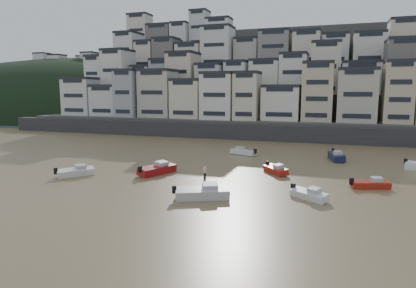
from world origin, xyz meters
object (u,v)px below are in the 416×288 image
(boat_d, at_px, (371,183))
(person_pink, at_px, (205,173))
(boat_i, at_px, (336,155))
(boat_e, at_px, (276,169))
(boat_c, at_px, (157,168))
(boat_j, at_px, (75,171))
(boat_h, at_px, (243,151))
(boat_a, at_px, (202,191))
(boat_b, at_px, (309,193))

(boat_d, xyz_separation_m, person_pink, (-19.67, -2.06, 0.23))
(boat_i, height_order, boat_e, boat_i)
(boat_c, distance_m, boat_j, 10.72)
(boat_c, bearing_deg, boat_h, -0.01)
(boat_j, bearing_deg, boat_d, -41.20)
(boat_c, relative_size, boat_i, 1.02)
(boat_h, bearing_deg, boat_j, 73.41)
(boat_c, xyz_separation_m, boat_i, (23.09, 18.36, -0.02))
(boat_a, bearing_deg, boat_b, -7.17)
(boat_i, relative_size, boat_a, 0.98)
(person_pink, bearing_deg, boat_j, -167.16)
(boat_d, relative_size, boat_c, 0.76)
(boat_c, relative_size, boat_h, 1.19)
(boat_b, height_order, boat_e, boat_e)
(boat_i, bearing_deg, boat_j, -66.14)
(boat_h, xyz_separation_m, boat_j, (-17.36, -22.79, -0.00))
(boat_h, xyz_separation_m, person_pink, (-0.54, -18.96, 0.17))
(boat_e, distance_m, person_pink, 10.11)
(boat_a, height_order, boat_h, boat_a)
(boat_e, relative_size, boat_j, 0.96)
(boat_b, height_order, boat_c, boat_c)
(boat_h, bearing_deg, boat_i, -158.87)
(boat_h, bearing_deg, boat_b, 138.76)
(boat_a, bearing_deg, boat_i, 38.31)
(boat_c, xyz_separation_m, boat_a, (9.67, -8.95, -0.00))
(boat_h, distance_m, person_pink, 18.96)
(boat_j, bearing_deg, boat_a, -63.20)
(boat_d, height_order, boat_h, boat_h)
(boat_d, distance_m, boat_c, 26.81)
(boat_i, distance_m, person_pink, 24.88)
(boat_i, xyz_separation_m, boat_a, (-13.42, -27.31, 0.02))
(boat_d, bearing_deg, boat_e, 143.44)
(boat_c, bearing_deg, person_pink, -72.94)
(boat_j, bearing_deg, boat_e, -28.70)
(boat_b, distance_m, boat_c, 20.98)
(boat_i, bearing_deg, person_pink, -51.03)
(boat_i, height_order, person_pink, person_pink)
(boat_b, distance_m, boat_e, 11.93)
(boat_a, bearing_deg, boat_d, 5.55)
(boat_b, distance_m, boat_a, 11.17)
(boat_b, distance_m, boat_i, 23.96)
(boat_b, distance_m, boat_h, 26.83)
(boat_j, bearing_deg, boat_b, -52.09)
(boat_h, bearing_deg, boat_e, 141.06)
(boat_d, relative_size, boat_a, 0.76)
(boat_a, distance_m, person_pink, 8.63)
(boat_i, relative_size, boat_e, 1.22)
(boat_i, height_order, boat_a, boat_a)
(boat_h, relative_size, boat_j, 1.00)
(boat_b, distance_m, person_pink, 13.99)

